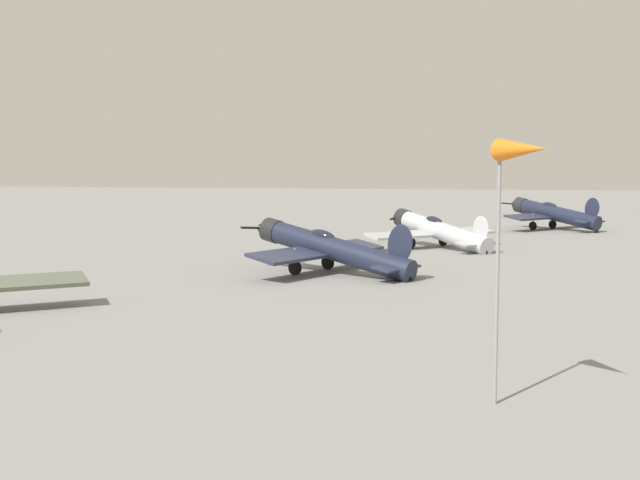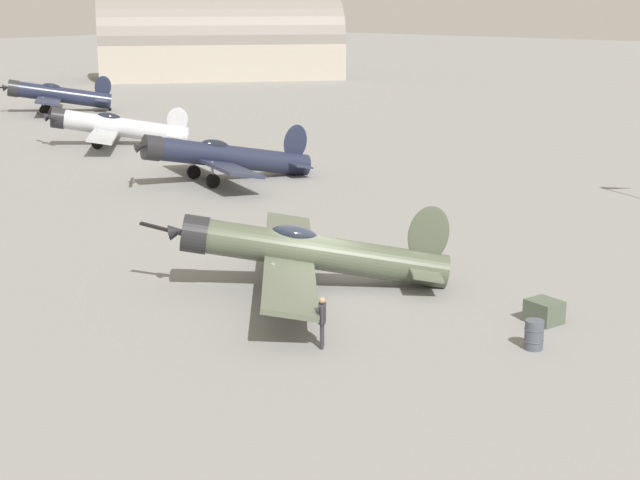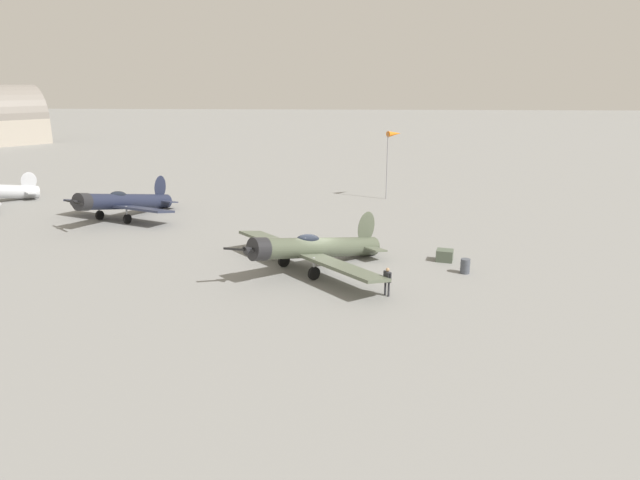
{
  "view_description": "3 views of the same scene",
  "coord_description": "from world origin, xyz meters",
  "px_view_note": "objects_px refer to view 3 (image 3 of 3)",
  "views": [
    {
      "loc": [
        -24.86,
        -22.04,
        5.9
      ],
      "look_at": [
        20.54,
        -10.63,
        1.6
      ],
      "focal_mm": 43.76,
      "sensor_mm": 36.0,
      "label": 1
    },
    {
      "loc": [
        -21.12,
        24.97,
        10.29
      ],
      "look_at": [
        0.0,
        0.0,
        1.8
      ],
      "focal_mm": 52.68,
      "sensor_mm": 36.0,
      "label": 2
    },
    {
      "loc": [
        -2.05,
        33.43,
        11.32
      ],
      "look_at": [
        0.0,
        0.0,
        1.8
      ],
      "focal_mm": 31.55,
      "sensor_mm": 36.0,
      "label": 3
    }
  ],
  "objects_px": {
    "airplane_mid_apron": "(123,202)",
    "fuel_drum": "(465,266)",
    "equipment_crate": "(445,255)",
    "windsock_mast": "(394,137)",
    "ground_crew_mechanic": "(387,279)",
    "airplane_foreground": "(314,248)"
  },
  "relations": [
    {
      "from": "airplane_mid_apron",
      "to": "fuel_drum",
      "type": "distance_m",
      "value": 29.12
    },
    {
      "from": "airplane_mid_apron",
      "to": "equipment_crate",
      "type": "distance_m",
      "value": 27.37
    },
    {
      "from": "ground_crew_mechanic",
      "to": "fuel_drum",
      "type": "xyz_separation_m",
      "value": [
        -4.95,
        -4.02,
        -0.52
      ]
    },
    {
      "from": "airplane_mid_apron",
      "to": "ground_crew_mechanic",
      "type": "xyz_separation_m",
      "value": [
        -21.34,
        16.52,
        -0.48
      ]
    },
    {
      "from": "equipment_crate",
      "to": "windsock_mast",
      "type": "bearing_deg",
      "value": -83.82
    },
    {
      "from": "ground_crew_mechanic",
      "to": "airplane_foreground",
      "type": "bearing_deg",
      "value": -81.26
    },
    {
      "from": "airplane_foreground",
      "to": "airplane_mid_apron",
      "type": "distance_m",
      "value": 21.0
    },
    {
      "from": "airplane_mid_apron",
      "to": "windsock_mast",
      "type": "xyz_separation_m",
      "value": [
        -23.21,
        -10.15,
        4.55
      ]
    },
    {
      "from": "airplane_foreground",
      "to": "ground_crew_mechanic",
      "type": "distance_m",
      "value": 6.04
    },
    {
      "from": "airplane_foreground",
      "to": "ground_crew_mechanic",
      "type": "xyz_separation_m",
      "value": [
        -4.32,
        4.21,
        -0.4
      ]
    },
    {
      "from": "airplane_mid_apron",
      "to": "ground_crew_mechanic",
      "type": "relative_size",
      "value": 6.77
    },
    {
      "from": "windsock_mast",
      "to": "equipment_crate",
      "type": "bearing_deg",
      "value": 96.18
    },
    {
      "from": "airplane_mid_apron",
      "to": "ground_crew_mechanic",
      "type": "distance_m",
      "value": 26.98
    },
    {
      "from": "airplane_mid_apron",
      "to": "windsock_mast",
      "type": "bearing_deg",
      "value": 136.33
    },
    {
      "from": "airplane_mid_apron",
      "to": "ground_crew_mechanic",
      "type": "height_order",
      "value": "airplane_mid_apron"
    },
    {
      "from": "ground_crew_mechanic",
      "to": "fuel_drum",
      "type": "bearing_deg",
      "value": -177.86
    },
    {
      "from": "equipment_crate",
      "to": "windsock_mast",
      "type": "relative_size",
      "value": 0.19
    },
    {
      "from": "fuel_drum",
      "to": "windsock_mast",
      "type": "relative_size",
      "value": 0.14
    },
    {
      "from": "airplane_foreground",
      "to": "fuel_drum",
      "type": "xyz_separation_m",
      "value": [
        -9.26,
        0.19,
        -0.91
      ]
    },
    {
      "from": "airplane_foreground",
      "to": "windsock_mast",
      "type": "xyz_separation_m",
      "value": [
        -6.19,
        -22.46,
        4.64
      ]
    },
    {
      "from": "fuel_drum",
      "to": "windsock_mast",
      "type": "bearing_deg",
      "value": -82.27
    },
    {
      "from": "ground_crew_mechanic",
      "to": "windsock_mast",
      "type": "xyz_separation_m",
      "value": [
        -1.87,
        -26.67,
        5.04
      ]
    }
  ]
}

